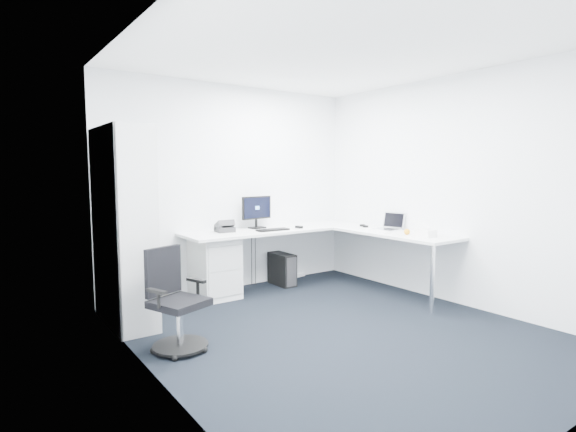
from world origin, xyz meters
TOP-DOWN VIEW (x-y plane):
  - ground at (0.00, 0.00)m, footprint 4.20×4.20m
  - ceiling at (0.00, 0.00)m, footprint 4.20×4.20m
  - wall_back at (0.00, 2.10)m, footprint 3.60×0.02m
  - wall_left at (-1.80, 0.00)m, footprint 0.02×4.20m
  - wall_right at (1.80, 0.00)m, footprint 0.02×4.20m
  - l_desk at (0.55, 1.40)m, footprint 2.76×1.54m
  - drawer_pedestal at (-0.44, 1.82)m, footprint 0.49×0.61m
  - bookshelf at (-1.62, 1.45)m, footprint 0.39×1.01m
  - task_chair at (-1.44, 0.45)m, footprint 0.65×0.65m
  - black_pc_tower at (0.60, 1.82)m, footprint 0.21×0.45m
  - beige_pc_tower at (-1.21, 1.86)m, footprint 0.23×0.41m
  - power_strip at (0.98, 2.05)m, footprint 0.39×0.13m
  - monitor at (0.26, 1.93)m, footprint 0.48×0.20m
  - black_keyboard at (0.30, 1.61)m, footprint 0.44×0.17m
  - mouse at (0.73, 1.61)m, footprint 0.06×0.10m
  - desk_phone at (-0.26, 1.86)m, footprint 0.23×0.23m
  - laptop at (1.53, 0.79)m, footprint 0.37×0.36m
  - white_keyboard at (1.35, 0.77)m, footprint 0.19×0.47m
  - headphones at (1.56, 1.21)m, footprint 0.18×0.21m
  - orange_fruit at (1.42, 0.34)m, footprint 0.07×0.07m
  - tissue_box at (1.49, 0.12)m, footprint 0.18×0.27m

SIDE VIEW (x-z plane):
  - ground at x=0.00m, z-range 0.00..0.00m
  - power_strip at x=0.98m, z-range 0.00..0.04m
  - beige_pc_tower at x=-1.21m, z-range 0.00..0.37m
  - black_pc_tower at x=0.60m, z-range 0.00..0.44m
  - drawer_pedestal at x=-0.44m, z-range 0.00..0.75m
  - l_desk at x=0.55m, z-range 0.00..0.81m
  - task_chair at x=-1.44m, z-range 0.00..0.90m
  - white_keyboard at x=1.35m, z-range 0.81..0.82m
  - black_keyboard at x=0.30m, z-range 0.81..0.83m
  - mouse at x=0.73m, z-range 0.81..0.84m
  - headphones at x=1.56m, z-range 0.81..0.85m
  - orange_fruit at x=1.42m, z-range 0.81..0.88m
  - tissue_box at x=1.49m, z-range 0.81..0.89m
  - desk_phone at x=-0.26m, z-range 0.81..0.95m
  - laptop at x=1.53m, z-range 0.81..1.03m
  - bookshelf at x=-1.62m, z-range 0.00..2.01m
  - monitor at x=0.26m, z-range 0.81..1.25m
  - wall_back at x=0.00m, z-range 0.00..2.70m
  - wall_left at x=-1.80m, z-range 0.00..2.70m
  - wall_right at x=1.80m, z-range 0.00..2.70m
  - ceiling at x=0.00m, z-range 2.70..2.70m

